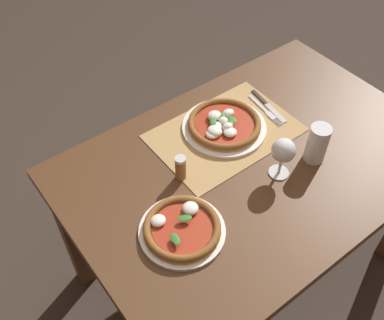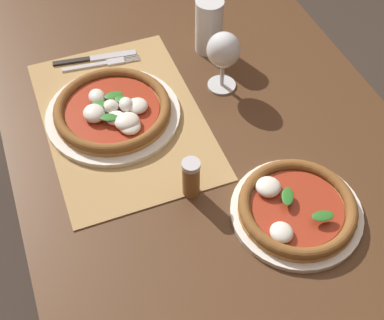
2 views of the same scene
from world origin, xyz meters
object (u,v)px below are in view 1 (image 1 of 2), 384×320
object	(u,v)px
pizza_near	(224,125)
wine_glass	(283,152)
pepper_shaker	(181,168)
knife	(268,106)
pint_glass	(317,144)
pizza_far	(182,228)
fork	(265,110)

from	to	relation	value
pizza_near	wine_glass	world-z (taller)	wine_glass
wine_glass	pepper_shaker	size ratio (longest dim) A/B	1.60
knife	pint_glass	bearing A→B (deg)	78.04
pizza_far	wine_glass	bearing A→B (deg)	178.71
pizza_near	pint_glass	size ratio (longest dim) A/B	2.17
wine_glass	fork	world-z (taller)	wine_glass
wine_glass	pepper_shaker	xyz separation A→B (m)	(0.28, -0.19, -0.06)
fork	knife	world-z (taller)	knife
pizza_near	fork	bearing A→B (deg)	173.61
pepper_shaker	knife	bearing A→B (deg)	-170.43
pizza_near	pizza_far	bearing A→B (deg)	34.55
pizza_near	knife	world-z (taller)	pizza_near
fork	pepper_shaker	size ratio (longest dim) A/B	2.07
pepper_shaker	pizza_far	bearing A→B (deg)	54.69
pint_glass	pepper_shaker	xyz separation A→B (m)	(0.42, -0.21, -0.02)
pizza_far	wine_glass	size ratio (longest dim) A/B	1.72
knife	pizza_near	bearing A→B (deg)	-2.72
knife	pepper_shaker	bearing A→B (deg)	9.57
wine_glass	pint_glass	distance (m)	0.15
wine_glass	knife	xyz separation A→B (m)	(-0.21, -0.27, -0.10)
pizza_near	knife	bearing A→B (deg)	177.28
pint_glass	pepper_shaker	bearing A→B (deg)	-26.39
wine_glass	pepper_shaker	bearing A→B (deg)	-33.85
wine_glass	knife	world-z (taller)	wine_glass
knife	pepper_shaker	distance (m)	0.49
pint_glass	fork	distance (m)	0.29
pizza_far	fork	size ratio (longest dim) A/B	1.33
pizza_far	pepper_shaker	world-z (taller)	pepper_shaker
pizza_far	pint_glass	world-z (taller)	pint_glass
pizza_far	pint_glass	bearing A→B (deg)	176.57
wine_glass	fork	size ratio (longest dim) A/B	0.77
pizza_near	pepper_shaker	size ratio (longest dim) A/B	3.24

